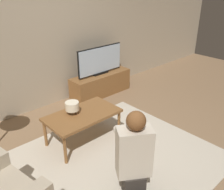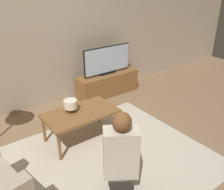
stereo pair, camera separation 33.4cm
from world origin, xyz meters
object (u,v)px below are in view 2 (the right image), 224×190
object	(u,v)px
table_lamp	(71,105)
tv	(107,60)
person_kneeling	(121,158)
coffee_table	(81,115)

from	to	relation	value
table_lamp	tv	bearing A→B (deg)	36.33
tv	person_kneeling	distance (m)	2.52
tv	coffee_table	size ratio (longest dim) A/B	1.02
person_kneeling	table_lamp	distance (m)	1.19
tv	coffee_table	distance (m)	1.58
tv	table_lamp	bearing A→B (deg)	-143.67
coffee_table	table_lamp	world-z (taller)	table_lamp
coffee_table	person_kneeling	xyz separation A→B (m)	(-0.18, -1.10, 0.09)
person_kneeling	table_lamp	world-z (taller)	person_kneeling
tv	table_lamp	size ratio (longest dim) A/B	5.50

